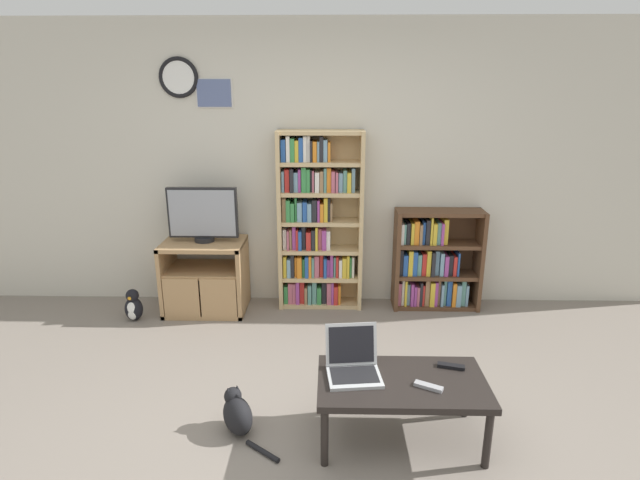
{
  "coord_description": "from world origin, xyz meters",
  "views": [
    {
      "loc": [
        0.15,
        -2.37,
        2.01
      ],
      "look_at": [
        0.08,
        1.22,
        0.91
      ],
      "focal_mm": 28.0,
      "sensor_mm": 36.0,
      "label": 1
    }
  ],
  "objects_px": {
    "laptop": "(353,363)",
    "remote_near_laptop": "(429,386)",
    "bookshelf_short": "(432,263)",
    "remote_far_from_laptop": "(451,366)",
    "tv_stand": "(205,276)",
    "coffee_table": "(402,386)",
    "bookshelf_tall": "(316,224)",
    "television": "(203,215)",
    "penguin_figurine": "(133,306)",
    "cat": "(237,413)"
  },
  "relations": [
    {
      "from": "bookshelf_short",
      "to": "remote_far_from_laptop",
      "type": "xyz_separation_m",
      "value": [
        -0.23,
        -1.78,
        -0.02
      ]
    },
    {
      "from": "bookshelf_short",
      "to": "remote_far_from_laptop",
      "type": "relative_size",
      "value": 5.68
    },
    {
      "from": "television",
      "to": "laptop",
      "type": "distance_m",
      "value": 2.21
    },
    {
      "from": "tv_stand",
      "to": "remote_far_from_laptop",
      "type": "height_order",
      "value": "tv_stand"
    },
    {
      "from": "bookshelf_tall",
      "to": "cat",
      "type": "xyz_separation_m",
      "value": [
        -0.43,
        -1.89,
        -0.68
      ]
    },
    {
      "from": "bookshelf_short",
      "to": "laptop",
      "type": "bearing_deg",
      "value": -113.93
    },
    {
      "from": "bookshelf_short",
      "to": "laptop",
      "type": "relative_size",
      "value": 2.8
    },
    {
      "from": "coffee_table",
      "to": "remote_near_laptop",
      "type": "xyz_separation_m",
      "value": [
        0.14,
        -0.08,
        0.05
      ]
    },
    {
      "from": "bookshelf_short",
      "to": "remote_near_laptop",
      "type": "distance_m",
      "value": 2.04
    },
    {
      "from": "remote_near_laptop",
      "to": "television",
      "type": "bearing_deg",
      "value": 69.45
    },
    {
      "from": "remote_near_laptop",
      "to": "penguin_figurine",
      "type": "distance_m",
      "value": 2.84
    },
    {
      "from": "television",
      "to": "laptop",
      "type": "relative_size",
      "value": 1.86
    },
    {
      "from": "remote_near_laptop",
      "to": "coffee_table",
      "type": "bearing_deg",
      "value": 87.75
    },
    {
      "from": "bookshelf_short",
      "to": "coffee_table",
      "type": "relative_size",
      "value": 0.97
    },
    {
      "from": "bookshelf_short",
      "to": "laptop",
      "type": "distance_m",
      "value": 2.03
    },
    {
      "from": "bookshelf_tall",
      "to": "coffee_table",
      "type": "bearing_deg",
      "value": -74.18
    },
    {
      "from": "tv_stand",
      "to": "remote_near_laptop",
      "type": "relative_size",
      "value": 4.55
    },
    {
      "from": "coffee_table",
      "to": "penguin_figurine",
      "type": "distance_m",
      "value": 2.68
    },
    {
      "from": "television",
      "to": "cat",
      "type": "bearing_deg",
      "value": -71.46
    },
    {
      "from": "bookshelf_tall",
      "to": "remote_near_laptop",
      "type": "relative_size",
      "value": 10.2
    },
    {
      "from": "cat",
      "to": "penguin_figurine",
      "type": "height_order",
      "value": "penguin_figurine"
    },
    {
      "from": "remote_far_from_laptop",
      "to": "penguin_figurine",
      "type": "height_order",
      "value": "remote_far_from_laptop"
    },
    {
      "from": "bookshelf_tall",
      "to": "television",
      "type": "bearing_deg",
      "value": -172.95
    },
    {
      "from": "bookshelf_short",
      "to": "remote_near_laptop",
      "type": "xyz_separation_m",
      "value": [
        -0.41,
        -2.0,
        -0.02
      ]
    },
    {
      "from": "tv_stand",
      "to": "penguin_figurine",
      "type": "xyz_separation_m",
      "value": [
        -0.61,
        -0.23,
        -0.2
      ]
    },
    {
      "from": "television",
      "to": "penguin_figurine",
      "type": "relative_size",
      "value": 2.12
    },
    {
      "from": "laptop",
      "to": "cat",
      "type": "bearing_deg",
      "value": 175.33
    },
    {
      "from": "coffee_table",
      "to": "cat",
      "type": "distance_m",
      "value": 1.0
    },
    {
      "from": "tv_stand",
      "to": "laptop",
      "type": "bearing_deg",
      "value": -52.82
    },
    {
      "from": "television",
      "to": "bookshelf_tall",
      "type": "xyz_separation_m",
      "value": [
        1.02,
        0.13,
        -0.12
      ]
    },
    {
      "from": "bookshelf_short",
      "to": "coffee_table",
      "type": "xyz_separation_m",
      "value": [
        -0.54,
        -1.92,
        -0.08
      ]
    },
    {
      "from": "tv_stand",
      "to": "bookshelf_short",
      "type": "bearing_deg",
      "value": 4.06
    },
    {
      "from": "laptop",
      "to": "remote_near_laptop",
      "type": "xyz_separation_m",
      "value": [
        0.42,
        -0.15,
        -0.06
      ]
    },
    {
      "from": "tv_stand",
      "to": "bookshelf_tall",
      "type": "distance_m",
      "value": 1.14
    },
    {
      "from": "tv_stand",
      "to": "television",
      "type": "distance_m",
      "value": 0.58
    },
    {
      "from": "tv_stand",
      "to": "bookshelf_tall",
      "type": "bearing_deg",
      "value": 8.94
    },
    {
      "from": "coffee_table",
      "to": "remote_far_from_laptop",
      "type": "distance_m",
      "value": 0.34
    },
    {
      "from": "bookshelf_tall",
      "to": "bookshelf_short",
      "type": "xyz_separation_m",
      "value": [
        1.09,
        -0.01,
        -0.37
      ]
    },
    {
      "from": "television",
      "to": "bookshelf_short",
      "type": "distance_m",
      "value": 2.17
    },
    {
      "from": "remote_near_laptop",
      "to": "bookshelf_tall",
      "type": "bearing_deg",
      "value": 46.19
    },
    {
      "from": "laptop",
      "to": "remote_far_from_laptop",
      "type": "relative_size",
      "value": 2.03
    },
    {
      "from": "coffee_table",
      "to": "remote_far_from_laptop",
      "type": "bearing_deg",
      "value": 24.13
    },
    {
      "from": "remote_far_from_laptop",
      "to": "penguin_figurine",
      "type": "distance_m",
      "value": 2.87
    },
    {
      "from": "remote_far_from_laptop",
      "to": "penguin_figurine",
      "type": "relative_size",
      "value": 0.56
    },
    {
      "from": "laptop",
      "to": "remote_near_laptop",
      "type": "relative_size",
      "value": 2.07
    },
    {
      "from": "bookshelf_tall",
      "to": "laptop",
      "type": "relative_size",
      "value": 4.91
    },
    {
      "from": "television",
      "to": "remote_far_from_laptop",
      "type": "bearing_deg",
      "value": -41.66
    },
    {
      "from": "laptop",
      "to": "remote_near_laptop",
      "type": "distance_m",
      "value": 0.45
    },
    {
      "from": "tv_stand",
      "to": "television",
      "type": "xyz_separation_m",
      "value": [
        0.01,
        0.04,
        0.58
      ]
    },
    {
      "from": "television",
      "to": "remote_near_laptop",
      "type": "bearing_deg",
      "value": -47.95
    }
  ]
}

